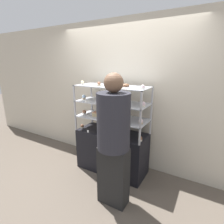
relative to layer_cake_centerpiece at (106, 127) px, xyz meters
The scene contains 28 objects.
ground_plane 0.79m from the layer_cake_centerpiece, ahead, with size 20.00×20.00×0.00m, color brown.
back_wall 0.66m from the layer_cake_centerpiece, 71.21° to the left, with size 8.00×0.05×2.60m.
display_base 0.44m from the layer_cake_centerpiece, ahead, with size 1.21×0.50×0.73m.
display_riser_lower 0.23m from the layer_cake_centerpiece, ahead, with size 1.21×0.50×0.26m.
display_riser_middle 0.48m from the layer_cake_centerpiece, ahead, with size 1.21×0.50×0.26m.
display_riser_upper 0.73m from the layer_cake_centerpiece, ahead, with size 1.21×0.50×0.26m.
layer_cake_centerpiece is the anchor object (origin of this frame).
sheet_cake_frosted 0.27m from the layer_cake_centerpiece, 138.56° to the right, with size 0.24×0.15×0.07m.
cupcake_0 0.45m from the layer_cake_centerpiece, 162.71° to the right, with size 0.06×0.06×0.08m.
cupcake_1 0.39m from the layer_cake_centerpiece, 11.17° to the right, with size 0.06×0.06×0.08m.
cupcake_2 0.69m from the layer_cake_centerpiece, ahead, with size 0.06×0.06×0.08m.
price_tag_0 0.32m from the layer_cake_centerpiece, 130.33° to the right, with size 0.04×0.00×0.04m.
cupcake_3 0.48m from the layer_cake_centerpiece, 167.01° to the right, with size 0.07×0.07×0.08m.
cupcake_4 0.31m from the layer_cake_centerpiece, 43.99° to the right, with size 0.07×0.07×0.08m.
cupcake_5 0.48m from the layer_cake_centerpiece, 21.38° to the right, with size 0.07×0.07×0.08m.
cupcake_6 0.71m from the layer_cake_centerpiece, ahead, with size 0.07×0.07×0.08m.
price_tag_1 0.40m from the layer_cake_centerpiece, 47.84° to the right, with size 0.04×0.00×0.04m.
cupcake_7 0.66m from the layer_cake_centerpiece, behind, with size 0.07×0.07×0.08m.
cupcake_8 0.54m from the layer_cake_centerpiece, 46.90° to the right, with size 0.07×0.07×0.08m.
cupcake_9 0.86m from the layer_cake_centerpiece, ahead, with size 0.07×0.07×0.08m.
price_tag_2 0.60m from the layer_cake_centerpiece, 133.66° to the right, with size 0.04×0.00×0.04m.
cupcake_10 0.87m from the layer_cake_centerpiece, 167.37° to the right, with size 0.05×0.05×0.06m.
cupcake_11 0.78m from the layer_cake_centerpiece, 120.36° to the right, with size 0.05×0.05×0.06m.
cupcake_12 0.84m from the layer_cake_centerpiece, 24.79° to the right, with size 0.05×0.05×0.06m.
cupcake_13 1.04m from the layer_cake_centerpiece, 10.92° to the right, with size 0.05×0.05×0.06m.
price_tag_3 0.89m from the layer_cake_centerpiece, 32.34° to the right, with size 0.04×0.00×0.04m.
donut_glazed 0.83m from the layer_cake_centerpiece, ahead, with size 0.13×0.13×0.04m.
customer_figure 0.87m from the layer_cake_centerpiece, 51.52° to the right, with size 0.41×0.41×1.77m.
Camera 1 is at (1.40, -2.41, 1.87)m, focal length 28.00 mm.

